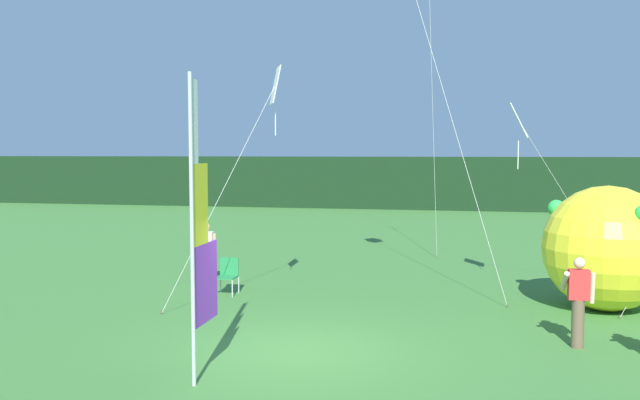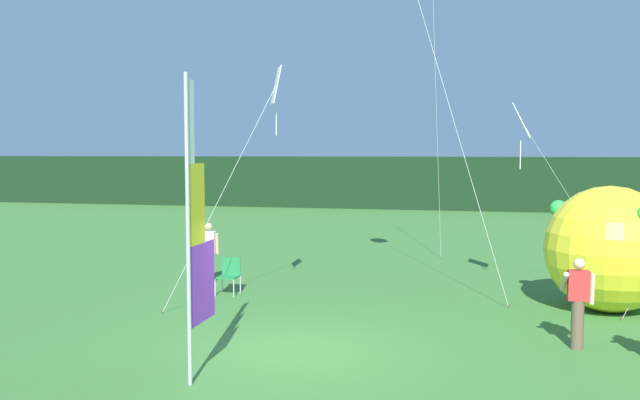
# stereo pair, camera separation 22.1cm
# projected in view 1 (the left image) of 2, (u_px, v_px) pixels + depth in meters

# --- Properties ---
(ground_plane) EXTENTS (120.00, 120.00, 0.00)m
(ground_plane) POSITION_uv_depth(u_px,v_px,m) (298.00, 352.00, 11.51)
(ground_plane) COLOR #3D7533
(distant_treeline) EXTENTS (80.00, 2.40, 3.19)m
(distant_treeline) POSITION_uv_depth(u_px,v_px,m) (410.00, 183.00, 40.45)
(distant_treeline) COLOR black
(distant_treeline) RESTS_ON ground
(banner_flag) EXTENTS (0.06, 1.03, 4.69)m
(banner_flag) POSITION_uv_depth(u_px,v_px,m) (200.00, 235.00, 9.98)
(banner_flag) COLOR #B7B7BC
(banner_flag) RESTS_ON ground
(person_near_banner) EXTENTS (0.55, 0.48, 1.63)m
(person_near_banner) POSITION_uv_depth(u_px,v_px,m) (207.00, 252.00, 17.35)
(person_near_banner) COLOR #B7B2A3
(person_near_banner) RESTS_ON ground
(person_mid_field) EXTENTS (0.55, 0.48, 1.64)m
(person_mid_field) POSITION_uv_depth(u_px,v_px,m) (578.00, 300.00, 11.71)
(person_mid_field) COLOR brown
(person_mid_field) RESTS_ON ground
(person_far_right) EXTENTS (0.55, 0.48, 1.70)m
(person_far_right) POSITION_uv_depth(u_px,v_px,m) (586.00, 245.00, 18.26)
(person_far_right) COLOR #B7B2A3
(person_far_right) RESTS_ON ground
(inflatable_balloon) EXTENTS (2.78, 2.87, 2.78)m
(inflatable_balloon) POSITION_uv_depth(u_px,v_px,m) (607.00, 248.00, 14.48)
(inflatable_balloon) COLOR yellow
(inflatable_balloon) RESTS_ON ground
(folding_chair) EXTENTS (0.51, 0.51, 0.89)m
(folding_chair) POSITION_uv_depth(u_px,v_px,m) (228.00, 273.00, 16.18)
(folding_chair) COLOR #BCBCC1
(folding_chair) RESTS_ON ground
(kite_white_diamond_3) EXTENTS (2.43, 1.72, 5.44)m
(kite_white_diamond_3) POSITION_uv_depth(u_px,v_px,m) (271.00, 95.00, 14.70)
(kite_white_diamond_3) COLOR brown
(kite_white_diamond_3) RESTS_ON ground
(kite_white_diamond_4) EXTENTS (3.14, 2.58, 4.68)m
(kite_white_diamond_4) POSITION_uv_depth(u_px,v_px,m) (523.00, 128.00, 15.75)
(kite_white_diamond_4) COLOR brown
(kite_white_diamond_4) RESTS_ON ground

